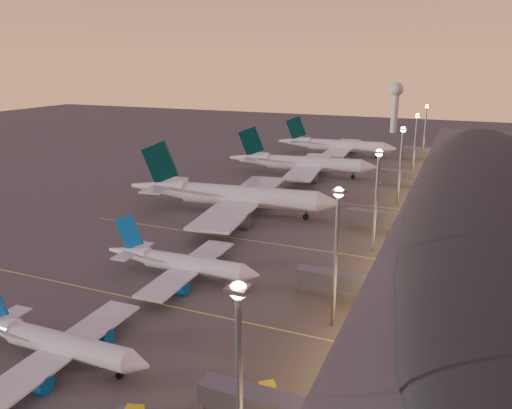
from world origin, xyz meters
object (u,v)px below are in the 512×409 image
(airliner_wide_mid, at_px, (301,163))
(baggage_tug_b, at_px, (264,387))
(airliner_narrow_north, at_px, (181,263))
(radar_tower, at_px, (396,99))
(airliner_narrow_south, at_px, (53,342))
(airliner_wide_near, at_px, (231,196))
(airliner_wide_far, at_px, (336,146))

(airliner_wide_mid, bearing_deg, baggage_tug_b, -80.45)
(airliner_narrow_north, height_order, radar_tower, radar_tower)
(radar_tower, bearing_deg, airliner_narrow_south, -92.40)
(baggage_tug_b, bearing_deg, airliner_wide_near, 80.45)
(airliner_narrow_north, distance_m, radar_tower, 253.49)
(airliner_narrow_north, relative_size, airliner_wide_near, 0.54)
(airliner_narrow_north, distance_m, airliner_wide_mid, 107.26)
(radar_tower, bearing_deg, airliner_wide_near, -95.80)
(airliner_wide_mid, xyz_separation_m, radar_tower, (17.03, 145.59, 16.77))
(airliner_wide_mid, relative_size, radar_tower, 1.91)
(airliner_wide_mid, bearing_deg, airliner_narrow_south, -94.25)
(airliner_narrow_south, distance_m, airliner_narrow_north, 35.32)
(airliner_wide_far, height_order, baggage_tug_b, airliner_wide_far)
(airliner_wide_far, relative_size, baggage_tug_b, 16.54)
(airliner_wide_near, distance_m, baggage_tug_b, 87.99)
(airliner_narrow_north, height_order, airliner_wide_near, airliner_wide_near)
(airliner_wide_mid, distance_m, radar_tower, 147.54)
(airliner_narrow_north, height_order, airliner_wide_far, airliner_wide_far)
(airliner_narrow_north, xyz_separation_m, airliner_wide_near, (-10.67, 47.90, 2.21))
(baggage_tug_b, bearing_deg, airliner_narrow_north, 99.02)
(airliner_narrow_north, bearing_deg, baggage_tug_b, -44.26)
(airliner_narrow_north, xyz_separation_m, airliner_wide_far, (-5.10, 157.71, 1.47))
(radar_tower, bearing_deg, airliner_narrow_north, -92.29)
(airliner_narrow_south, distance_m, radar_tower, 288.73)
(radar_tower, bearing_deg, airliner_wide_far, -99.10)
(airliner_narrow_south, relative_size, baggage_tug_b, 9.91)
(airliner_narrow_south, bearing_deg, airliner_wide_far, 89.88)
(airliner_wide_far, bearing_deg, airliner_narrow_south, -91.75)
(airliner_narrow_south, xyz_separation_m, airliner_wide_mid, (-4.94, 142.29, 1.80))
(airliner_narrow_south, bearing_deg, radar_tower, 86.55)
(airliner_wide_mid, xyz_separation_m, airliner_wide_far, (1.82, 50.68, -0.19))
(airliner_narrow_north, distance_m, airliner_wide_near, 49.13)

